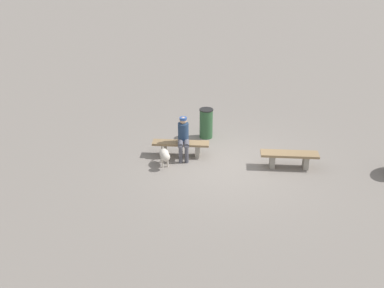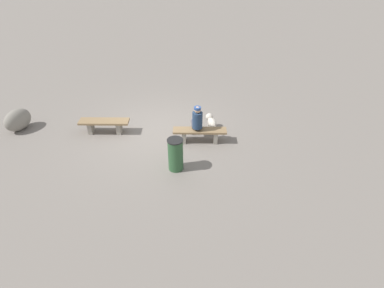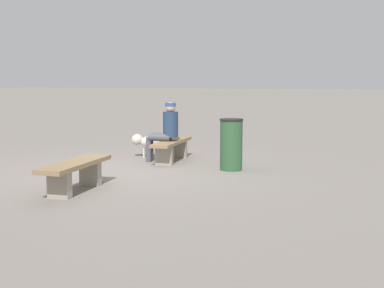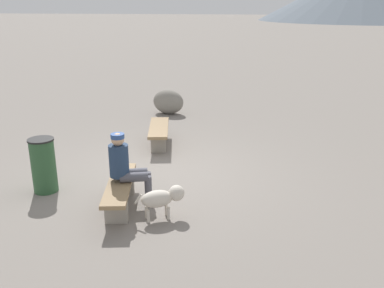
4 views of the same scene
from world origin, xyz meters
TOP-DOWN VIEW (x-y plane):
  - ground at (0.00, 0.00)m, footprint 210.00×210.00m
  - bench_left at (-1.64, -0.34)m, footprint 1.62×0.70m
  - bench_right at (1.44, -0.26)m, footprint 1.67×0.66m
  - seated_person at (1.33, -0.17)m, footprint 0.43×0.65m
  - dog at (1.68, 0.48)m, footprint 0.47×0.70m
  - trash_bin at (1.04, -1.71)m, footprint 0.43×0.43m

SIDE VIEW (x-z plane):
  - ground at x=0.00m, z-range -0.06..0.00m
  - bench_right at x=1.44m, z-range 0.09..0.52m
  - bench_left at x=-1.64m, z-range 0.09..0.54m
  - dog at x=1.68m, z-range 0.09..0.59m
  - trash_bin at x=1.04m, z-range 0.00..0.94m
  - seated_person at x=1.33m, z-range 0.08..1.28m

